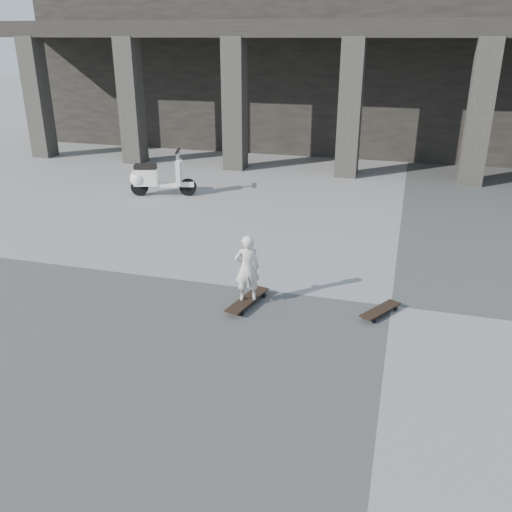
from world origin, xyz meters
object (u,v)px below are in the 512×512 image
(child, at_px, (247,268))
(scooter, at_px, (152,178))
(skateboard_spare, at_px, (380,310))
(longboard, at_px, (247,300))

(child, height_order, scooter, scooter)
(skateboard_spare, distance_m, scooter, 8.24)
(child, bearing_deg, scooter, -76.54)
(skateboard_spare, bearing_deg, scooter, 82.12)
(skateboard_spare, xyz_separation_m, scooter, (-6.38, 5.20, 0.41))
(child, bearing_deg, longboard, 155.10)
(child, distance_m, scooter, 6.94)
(longboard, height_order, skateboard_spare, longboard)
(child, relative_size, scooter, 0.63)
(longboard, xyz_separation_m, child, (-0.00, 0.00, 0.56))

